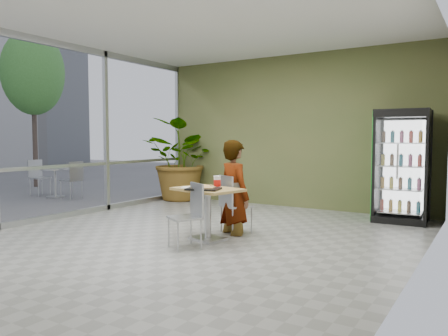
{
  "coord_description": "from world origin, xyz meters",
  "views": [
    {
      "loc": [
        3.72,
        -5.07,
        1.47
      ],
      "look_at": [
        0.13,
        0.66,
        1.0
      ],
      "focal_mm": 35.0,
      "sensor_mm": 36.0,
      "label": 1
    }
  ],
  "objects": [
    {
      "name": "ground",
      "position": [
        0.0,
        0.0,
        0.0
      ],
      "size": [
        7.0,
        7.0,
        0.0
      ],
      "primitive_type": "plane",
      "color": "gray",
      "rests_on": "ground"
    },
    {
      "name": "seated_woman",
      "position": [
        0.35,
        0.63,
        0.57
      ],
      "size": [
        0.76,
        0.66,
        1.74
      ],
      "primitive_type": "imported",
      "rotation": [
        0.0,
        0.0,
        2.66
      ],
      "color": "black",
      "rests_on": "ground"
    },
    {
      "name": "potted_plant",
      "position": [
        -2.5,
        3.06,
        0.96
      ],
      "size": [
        2.03,
        1.86,
        1.91
      ],
      "primitive_type": "imported",
      "rotation": [
        0.0,
        0.0,
        -0.25
      ],
      "color": "#366B2B",
      "rests_on": "ground"
    },
    {
      "name": "cafeteria_tray",
      "position": [
        0.3,
        -0.14,
        0.76
      ],
      "size": [
        0.52,
        0.44,
        0.03
      ],
      "primitive_type": "cube",
      "rotation": [
        0.0,
        0.0,
        0.28
      ],
      "color": "black",
      "rests_on": "dining_table"
    },
    {
      "name": "pizza_plate",
      "position": [
        0.12,
        0.16,
        0.77
      ],
      "size": [
        0.3,
        0.3,
        0.03
      ],
      "color": "white",
      "rests_on": "dining_table"
    },
    {
      "name": "beverage_fridge",
      "position": [
        2.32,
        2.97,
        0.98
      ],
      "size": [
        0.93,
        0.74,
        1.95
      ],
      "rotation": [
        0.0,
        0.0,
        0.06
      ],
      "color": "black",
      "rests_on": "ground"
    },
    {
      "name": "soda_cup",
      "position": [
        0.39,
        0.07,
        0.84
      ],
      "size": [
        0.1,
        0.1,
        0.18
      ],
      "color": "white",
      "rests_on": "dining_table"
    },
    {
      "name": "napkin_stack",
      "position": [
        -0.01,
        -0.11,
        0.76
      ],
      "size": [
        0.18,
        0.18,
        0.02
      ],
      "primitive_type": "cube",
      "rotation": [
        0.0,
        0.0,
        0.31
      ],
      "color": "white",
      "rests_on": "dining_table"
    },
    {
      "name": "chair_near",
      "position": [
        0.28,
        -0.41,
        0.51
      ],
      "size": [
        0.52,
        0.52,
        0.86
      ],
      "rotation": [
        0.0,
        0.0,
        -0.52
      ],
      "color": "#A8AAAC",
      "rests_on": "ground"
    },
    {
      "name": "storefront_frame",
      "position": [
        -3.0,
        0.0,
        1.6
      ],
      "size": [
        0.1,
        7.0,
        3.2
      ],
      "primitive_type": null,
      "color": "#A8AAAC",
      "rests_on": "ground"
    },
    {
      "name": "chair_far",
      "position": [
        0.3,
        0.59,
        0.52
      ],
      "size": [
        0.54,
        0.54,
        0.9
      ],
      "rotation": [
        0.0,
        0.0,
        2.66
      ],
      "color": "#A8AAAC",
      "rests_on": "ground"
    },
    {
      "name": "room_envelope",
      "position": [
        0.0,
        0.0,
        1.6
      ],
      "size": [
        6.0,
        7.0,
        3.2
      ],
      "primitive_type": null,
      "color": "beige",
      "rests_on": "ground"
    },
    {
      "name": "dining_table",
      "position": [
        0.23,
        0.06,
        0.54
      ],
      "size": [
        1.06,
        0.86,
        0.75
      ],
      "rotation": [
        0.0,
        0.0,
        -0.24
      ],
      "color": "#A38546",
      "rests_on": "ground"
    }
  ]
}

